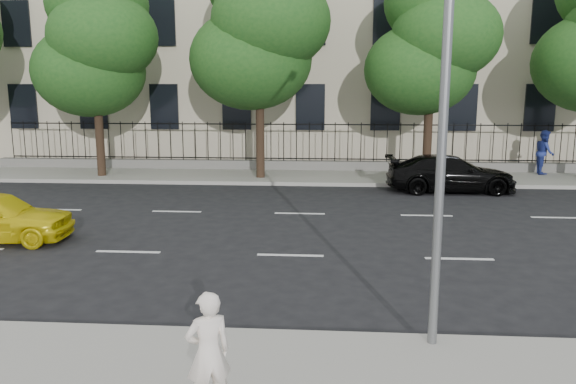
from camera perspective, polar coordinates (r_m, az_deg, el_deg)
name	(u,v)px	position (r m, az deg, el deg)	size (l,w,h in m)	color
ground	(282,293)	(11.24, -0.63, -10.22)	(120.00, 120.00, 0.00)	black
far_sidewalk	(308,176)	(24.79, 2.02, 1.59)	(60.00, 4.00, 0.15)	gray
lane_markings	(296,231)	(15.75, 0.78, -4.02)	(49.60, 4.62, 0.01)	silver
iron_fence	(309,159)	(26.39, 2.16, 3.40)	(30.00, 0.50, 2.20)	slate
street_light	(442,7)	(8.91, 15.33, 17.64)	(0.25, 3.32, 8.05)	slate
tree_b	(96,42)	(25.83, -18.91, 14.24)	(5.53, 5.12, 8.97)	#382619
tree_c	(261,27)	(24.10, -2.80, 16.43)	(5.89, 5.50, 9.80)	#382619
tree_d	(432,40)	(24.25, 14.45, 14.72)	(5.34, 4.94, 8.84)	#382619
black_sedan	(450,174)	(22.38, 16.17, 1.81)	(1.97, 4.86, 1.41)	black
woman_near	(208,353)	(6.98, -8.10, -15.86)	(0.56, 0.36, 1.52)	white
pedestrian_far	(544,152)	(27.35, 24.60, 3.70)	(0.95, 0.74, 1.95)	navy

